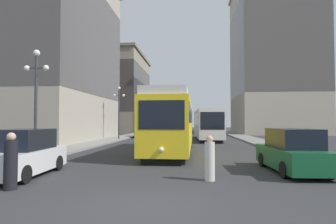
{
  "coord_description": "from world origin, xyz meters",
  "views": [
    {
      "loc": [
        1.21,
        -6.93,
        2.11
      ],
      "look_at": [
        -0.06,
        7.49,
        2.62
      ],
      "focal_mm": 29.71,
      "sensor_mm": 36.0,
      "label": 1
    }
  ],
  "objects_px": {
    "pedestrian_crossing_far": "(11,163)",
    "lamp_post_left_near": "(36,87)",
    "parked_car_right_far": "(292,152)",
    "parked_car_left_near": "(143,131)",
    "lamp_post_left_far": "(119,105)",
    "parked_car_left_mid": "(23,154)",
    "pedestrian_crossing_near": "(210,160)",
    "streetcar": "(172,122)",
    "transit_bus": "(207,123)"
  },
  "relations": [
    {
      "from": "streetcar",
      "to": "parked_car_left_near",
      "type": "xyz_separation_m",
      "value": [
        -5.21,
        17.77,
        -1.26
      ]
    },
    {
      "from": "streetcar",
      "to": "pedestrian_crossing_near",
      "type": "bearing_deg",
      "value": -77.05
    },
    {
      "from": "pedestrian_crossing_near",
      "to": "pedestrian_crossing_far",
      "type": "height_order",
      "value": "pedestrian_crossing_far"
    },
    {
      "from": "lamp_post_left_near",
      "to": "streetcar",
      "type": "bearing_deg",
      "value": 34.61
    },
    {
      "from": "pedestrian_crossing_near",
      "to": "pedestrian_crossing_far",
      "type": "xyz_separation_m",
      "value": [
        -6.27,
        -1.88,
        0.07
      ]
    },
    {
      "from": "streetcar",
      "to": "lamp_post_left_near",
      "type": "distance_m",
      "value": 8.84
    },
    {
      "from": "transit_bus",
      "to": "pedestrian_crossing_far",
      "type": "distance_m",
      "value": 26.08
    },
    {
      "from": "parked_car_left_near",
      "to": "parked_car_right_far",
      "type": "bearing_deg",
      "value": -69.33
    },
    {
      "from": "transit_bus",
      "to": "parked_car_right_far",
      "type": "distance_m",
      "value": 21.26
    },
    {
      "from": "pedestrian_crossing_near",
      "to": "lamp_post_left_near",
      "type": "relative_size",
      "value": 0.27
    },
    {
      "from": "parked_car_right_far",
      "to": "lamp_post_left_far",
      "type": "xyz_separation_m",
      "value": [
        -12.71,
        19.47,
        3.25
      ]
    },
    {
      "from": "parked_car_left_near",
      "to": "parked_car_right_far",
      "type": "relative_size",
      "value": 0.97
    },
    {
      "from": "parked_car_left_mid",
      "to": "pedestrian_crossing_near",
      "type": "height_order",
      "value": "parked_car_left_mid"
    },
    {
      "from": "streetcar",
      "to": "lamp_post_left_far",
      "type": "height_order",
      "value": "lamp_post_left_far"
    },
    {
      "from": "pedestrian_crossing_near",
      "to": "lamp_post_left_near",
      "type": "height_order",
      "value": "lamp_post_left_near"
    },
    {
      "from": "parked_car_right_far",
      "to": "lamp_post_left_near",
      "type": "distance_m",
      "value": 13.29
    },
    {
      "from": "pedestrian_crossing_near",
      "to": "lamp_post_left_near",
      "type": "xyz_separation_m",
      "value": [
        -9.13,
        4.3,
        3.25
      ]
    },
    {
      "from": "pedestrian_crossing_near",
      "to": "pedestrian_crossing_far",
      "type": "bearing_deg",
      "value": 36.2
    },
    {
      "from": "transit_bus",
      "to": "parked_car_left_near",
      "type": "xyz_separation_m",
      "value": [
        -8.33,
        3.87,
        -1.1
      ]
    },
    {
      "from": "streetcar",
      "to": "parked_car_left_near",
      "type": "relative_size",
      "value": 2.88
    },
    {
      "from": "transit_bus",
      "to": "pedestrian_crossing_far",
      "type": "height_order",
      "value": "transit_bus"
    },
    {
      "from": "transit_bus",
      "to": "lamp_post_left_near",
      "type": "xyz_separation_m",
      "value": [
        -10.23,
        -18.81,
        2.06
      ]
    },
    {
      "from": "parked_car_right_far",
      "to": "lamp_post_left_near",
      "type": "height_order",
      "value": "lamp_post_left_near"
    },
    {
      "from": "transit_bus",
      "to": "pedestrian_crossing_near",
      "type": "distance_m",
      "value": 23.17
    },
    {
      "from": "parked_car_left_near",
      "to": "pedestrian_crossing_far",
      "type": "relative_size",
      "value": 2.48
    },
    {
      "from": "lamp_post_left_far",
      "to": "parked_car_left_near",
      "type": "bearing_deg",
      "value": 70.91
    },
    {
      "from": "streetcar",
      "to": "pedestrian_crossing_near",
      "type": "xyz_separation_m",
      "value": [
        2.02,
        -9.2,
        -1.35
      ]
    },
    {
      "from": "pedestrian_crossing_near",
      "to": "lamp_post_left_far",
      "type": "bearing_deg",
      "value": -47.51
    },
    {
      "from": "streetcar",
      "to": "lamp_post_left_near",
      "type": "relative_size",
      "value": 2.14
    },
    {
      "from": "parked_car_left_near",
      "to": "parked_car_left_mid",
      "type": "bearing_deg",
      "value": -92.75
    },
    {
      "from": "pedestrian_crossing_far",
      "to": "transit_bus",
      "type": "bearing_deg",
      "value": 22.42
    },
    {
      "from": "streetcar",
      "to": "pedestrian_crossing_near",
      "type": "distance_m",
      "value": 9.52
    },
    {
      "from": "pedestrian_crossing_far",
      "to": "lamp_post_left_far",
      "type": "distance_m",
      "value": 23.77
    },
    {
      "from": "parked_car_left_near",
      "to": "parked_car_left_mid",
      "type": "height_order",
      "value": "same"
    },
    {
      "from": "parked_car_left_mid",
      "to": "parked_car_right_far",
      "type": "xyz_separation_m",
      "value": [
        10.81,
        1.79,
        0.0
      ]
    },
    {
      "from": "parked_car_right_far",
      "to": "pedestrian_crossing_far",
      "type": "distance_m",
      "value": 10.59
    },
    {
      "from": "parked_car_right_far",
      "to": "transit_bus",
      "type": "bearing_deg",
      "value": -86.14
    },
    {
      "from": "parked_car_right_far",
      "to": "lamp_post_left_near",
      "type": "relative_size",
      "value": 0.77
    },
    {
      "from": "streetcar",
      "to": "lamp_post_left_far",
      "type": "xyz_separation_m",
      "value": [
        -7.11,
        12.29,
        1.99
      ]
    },
    {
      "from": "parked_car_left_near",
      "to": "lamp_post_left_far",
      "type": "relative_size",
      "value": 0.72
    },
    {
      "from": "parked_car_left_near",
      "to": "pedestrian_crossing_far",
      "type": "height_order",
      "value": "parked_car_left_near"
    },
    {
      "from": "parked_car_left_near",
      "to": "pedestrian_crossing_near",
      "type": "bearing_deg",
      "value": -77.75
    },
    {
      "from": "parked_car_left_mid",
      "to": "lamp_post_left_far",
      "type": "bearing_deg",
      "value": 91.79
    },
    {
      "from": "streetcar",
      "to": "lamp_post_left_far",
      "type": "relative_size",
      "value": 2.08
    },
    {
      "from": "transit_bus",
      "to": "lamp_post_left_far",
      "type": "distance_m",
      "value": 10.58
    },
    {
      "from": "pedestrian_crossing_far",
      "to": "lamp_post_left_near",
      "type": "distance_m",
      "value": 7.52
    },
    {
      "from": "lamp_post_left_near",
      "to": "parked_car_left_near",
      "type": "bearing_deg",
      "value": 85.21
    },
    {
      "from": "pedestrian_crossing_far",
      "to": "parked_car_right_far",
      "type": "bearing_deg",
      "value": -29.53
    },
    {
      "from": "parked_car_right_far",
      "to": "pedestrian_crossing_far",
      "type": "relative_size",
      "value": 2.56
    },
    {
      "from": "streetcar",
      "to": "parked_car_right_far",
      "type": "distance_m",
      "value": 9.19
    }
  ]
}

